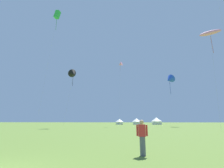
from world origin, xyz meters
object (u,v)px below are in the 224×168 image
(kite_pink_parafoil, at_px, (210,33))
(kite_black_delta, at_px, (73,74))
(kite_pink_delta, at_px, (120,64))
(festival_tent_left, at_px, (120,121))
(kite_green_box, at_px, (57,15))
(kite_blue_delta, at_px, (169,80))
(person_spectator, at_px, (142,138))
(festival_tent_center, at_px, (137,121))
(festival_tent_right, at_px, (157,121))

(kite_pink_parafoil, distance_m, kite_black_delta, 34.01)
(kite_pink_delta, relative_size, festival_tent_left, 5.40)
(kite_pink_delta, bearing_deg, kite_green_box, -156.33)
(kite_blue_delta, bearing_deg, kite_black_delta, -152.54)
(person_spectator, bearing_deg, festival_tent_center, 88.87)
(kite_green_box, bearing_deg, kite_blue_delta, 16.07)
(festival_tent_left, distance_m, festival_tent_right, 18.26)
(person_spectator, xyz_separation_m, festival_tent_left, (-7.17, 70.19, 0.65))
(kite_blue_delta, relative_size, festival_tent_center, 3.84)
(festival_tent_right, bearing_deg, kite_pink_delta, -119.57)
(kite_blue_delta, height_order, kite_pink_delta, kite_pink_delta)
(festival_tent_left, bearing_deg, festival_tent_right, -0.00)
(person_spectator, height_order, festival_tent_left, festival_tent_left)
(festival_tent_center, xyz_separation_m, festival_tent_right, (9.70, -0.00, 0.21))
(kite_pink_parafoil, height_order, festival_tent_center, kite_pink_parafoil)
(kite_pink_parafoil, distance_m, festival_tent_left, 55.97)
(festival_tent_center, distance_m, festival_tent_right, 9.70)
(kite_blue_delta, xyz_separation_m, kite_pink_delta, (-17.04, -1.75, 5.85))
(festival_tent_right, bearing_deg, person_spectator, -98.98)
(festival_tent_center, relative_size, festival_tent_right, 0.89)
(kite_pink_parafoil, xyz_separation_m, kite_black_delta, (-32.85, 6.74, -5.64))
(kite_black_delta, xyz_separation_m, festival_tent_right, (27.46, 40.51, -12.44))
(kite_green_box, xyz_separation_m, festival_tent_right, (36.41, 36.36, -35.67))
(person_spectator, xyz_separation_m, festival_tent_right, (11.09, 70.19, 1.01))
(kite_green_box, xyz_separation_m, kite_pink_delta, (21.00, 9.20, -15.92))
(kite_blue_delta, height_order, kite_pink_parafoil, kite_pink_parafoil)
(kite_pink_parafoil, height_order, kite_pink_delta, kite_pink_delta)
(kite_pink_delta, height_order, festival_tent_right, kite_pink_delta)
(kite_blue_delta, relative_size, kite_pink_parafoil, 0.85)
(kite_blue_delta, xyz_separation_m, person_spectator, (-12.72, -44.79, -14.93))
(kite_green_box, distance_m, kite_black_delta, 25.25)
(kite_pink_parafoil, bearing_deg, kite_pink_delta, 135.98)
(kite_pink_delta, bearing_deg, kite_black_delta, -132.05)
(festival_tent_right, bearing_deg, kite_pink_parafoil, -83.49)
(kite_blue_delta, distance_m, kite_black_delta, 32.81)
(kite_blue_delta, bearing_deg, kite_pink_delta, -174.12)
(kite_pink_delta, height_order, person_spectator, kite_pink_delta)
(kite_pink_delta, bearing_deg, festival_tent_left, 95.99)
(kite_pink_parafoil, distance_m, kite_pink_delta, 28.98)
(kite_pink_parafoil, xyz_separation_m, festival_tent_center, (-15.09, 47.26, -18.29))
(kite_blue_delta, height_order, festival_tent_center, kite_blue_delta)
(kite_pink_parafoil, xyz_separation_m, person_spectator, (-16.48, -22.94, -19.09))
(kite_green_box, distance_m, festival_tent_right, 62.61)
(kite_green_box, distance_m, kite_pink_delta, 27.91)
(kite_black_delta, bearing_deg, festival_tent_left, 77.20)
(kite_blue_delta, xyz_separation_m, kite_green_box, (-38.03, -10.96, 21.76))
(kite_black_delta, relative_size, festival_tent_left, 3.78)
(kite_black_delta, bearing_deg, festival_tent_center, 66.33)
(festival_tent_left, bearing_deg, person_spectator, -84.17)
(kite_pink_parafoil, xyz_separation_m, kite_pink_delta, (-20.80, 20.10, 1.68))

